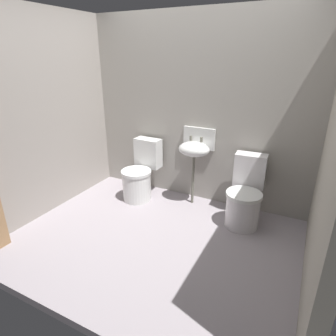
# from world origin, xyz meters

# --- Properties ---
(ground_plane) EXTENTS (3.33, 2.49, 0.08)m
(ground_plane) POSITION_xyz_m (0.00, 0.00, -0.04)
(ground_plane) COLOR gray
(wall_back) EXTENTS (3.33, 0.10, 2.35)m
(wall_back) POSITION_xyz_m (0.00, 1.10, 1.18)
(wall_back) COLOR #9A958C
(wall_back) RESTS_ON ground
(wall_left) EXTENTS (0.10, 2.29, 2.35)m
(wall_left) POSITION_xyz_m (-1.52, 0.10, 1.18)
(wall_left) COLOR gray
(wall_left) RESTS_ON ground
(toilet_left) EXTENTS (0.41, 0.60, 0.78)m
(toilet_left) POSITION_xyz_m (-0.65, 0.69, 0.32)
(toilet_left) COLOR silver
(toilet_left) RESTS_ON ground
(toilet_right) EXTENTS (0.42, 0.61, 0.78)m
(toilet_right) POSITION_xyz_m (0.77, 0.69, 0.32)
(toilet_right) COLOR silver
(toilet_right) RESTS_ON ground
(sink) EXTENTS (0.42, 0.35, 0.99)m
(sink) POSITION_xyz_m (0.06, 0.88, 0.75)
(sink) COLOR #666558
(sink) RESTS_ON ground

